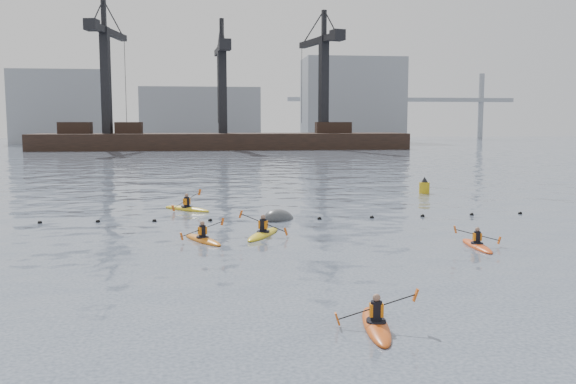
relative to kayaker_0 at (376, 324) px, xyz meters
name	(u,v)px	position (x,y,z in m)	size (l,w,h in m)	color
float_line	(238,220)	(-2.93, 18.02, -0.07)	(33.24, 0.73, 0.24)	black
barge_pier	(222,139)	(-2.66, 105.48, 1.80)	(72.00, 19.30, 29.50)	black
skyline	(229,107)	(-0.20, 145.76, 9.15)	(141.00, 28.00, 22.00)	gray
kayaker_0	(376,324)	(0.00, 0.00, 0.00)	(2.19, 3.25, 1.16)	#C74B12
kayaker_2	(203,239)	(-4.74, 12.34, 0.00)	(2.10, 3.16, 1.09)	orange
kayaker_3	(263,233)	(-1.91, 13.31, 0.01)	(2.28, 3.54, 1.30)	yellow
kayaker_4	(477,245)	(7.03, 9.54, 0.00)	(2.10, 3.10, 1.06)	#E04915
kayaker_5	(187,208)	(-5.88, 22.27, 0.01)	(3.18, 2.94, 1.31)	gold
mooring_buoy	(279,219)	(-0.65, 17.99, -0.10)	(2.25, 1.33, 1.13)	#3A3D3F
nav_buoy	(424,188)	(11.52, 28.91, 0.33)	(0.78, 0.78, 1.42)	gold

